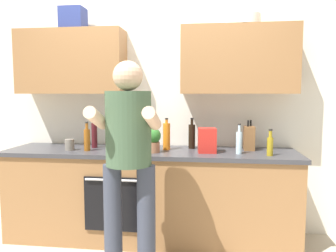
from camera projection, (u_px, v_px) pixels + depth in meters
The scene contains 15 objects.
ground_plane at pixel (150, 239), 3.29m from camera, with size 12.00×12.00×0.00m, color #B2A893.
back_wall_unit at pixel (154, 90), 3.42m from camera, with size 4.00×0.38×2.50m.
counter at pixel (150, 195), 3.25m from camera, with size 2.84×0.67×0.90m.
person_standing at pixel (129, 154), 2.45m from camera, with size 0.49×0.45×1.69m.
bottle_soda at pixel (134, 140), 3.27m from camera, with size 0.06×0.06×0.23m.
bottle_water at pixel (239, 142), 3.00m from camera, with size 0.05×0.05×0.28m.
bottle_soy at pixel (192, 136), 3.29m from camera, with size 0.07×0.07×0.31m.
bottle_oil at pixel (270, 145), 2.91m from camera, with size 0.05×0.05×0.24m.
bottle_syrup at pixel (87, 139), 3.16m from camera, with size 0.06×0.06×0.28m.
bottle_juice at pixel (167, 136), 3.23m from camera, with size 0.07×0.07×0.31m.
bottle_wine at pixel (94, 135), 3.35m from camera, with size 0.06×0.06×0.32m.
cup_stoneware at pixel (70, 145), 3.20m from camera, with size 0.09×0.09×0.11m, color slate.
knife_block at pixel (249, 138), 3.20m from camera, with size 0.10×0.14×0.29m.
potted_herb at pixel (153, 139), 3.07m from camera, with size 0.15×0.15×0.23m.
grocery_bag_crisps at pixel (207, 140), 3.08m from camera, with size 0.17×0.16×0.23m, color red.
Camera 1 is at (0.58, -3.12, 1.45)m, focal length 35.10 mm.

